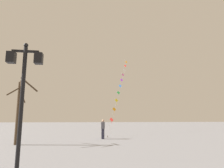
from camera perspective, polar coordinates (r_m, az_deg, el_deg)
name	(u,v)px	position (r m, az deg, el deg)	size (l,w,h in m)	color
ground_plane	(90,137)	(20.61, -6.10, -14.66)	(160.00, 160.00, 0.00)	gray
twin_lantern_lamp_post	(23,80)	(7.77, -23.77, 0.96)	(1.22, 0.28, 4.50)	black
kite_train	(120,85)	(29.24, 2.35, -0.38)	(5.69, 16.64, 12.61)	brown
kite_flyer	(103,129)	(18.52, -2.57, -12.47)	(0.35, 0.63, 1.71)	#1E1E2D
bare_tree	(19,109)	(15.87, -24.82, -6.47)	(1.59, 2.48, 4.80)	#423323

